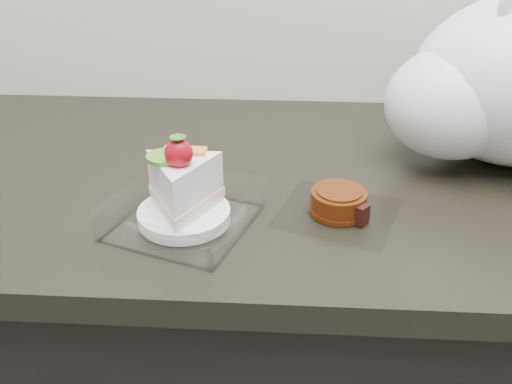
# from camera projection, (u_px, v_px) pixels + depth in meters

# --- Properties ---
(counter) EXTENTS (2.04, 0.64, 0.90)m
(counter) POSITION_uv_depth(u_px,v_px,m) (310.00, 375.00, 1.11)
(counter) COLOR black
(counter) RESTS_ON ground
(cake_tray) EXTENTS (0.21, 0.21, 0.13)m
(cake_tray) POSITION_uv_depth(u_px,v_px,m) (183.00, 201.00, 0.74)
(cake_tray) COLOR white
(cake_tray) RESTS_ON counter
(mooncake_wrap) EXTENTS (0.19, 0.18, 0.04)m
(mooncake_wrap) POSITION_uv_depth(u_px,v_px,m) (339.00, 204.00, 0.77)
(mooncake_wrap) COLOR white
(mooncake_wrap) RESTS_ON counter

